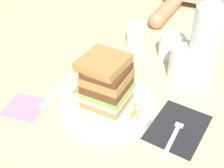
# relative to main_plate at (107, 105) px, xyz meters

# --- Properties ---
(ground_plane) EXTENTS (3.00, 3.00, 0.00)m
(ground_plane) POSITION_rel_main_plate_xyz_m (-0.01, 0.00, -0.01)
(ground_plane) COLOR #C6B289
(main_plate) EXTENTS (0.25, 0.25, 0.02)m
(main_plate) POSITION_rel_main_plate_xyz_m (0.00, 0.00, 0.00)
(main_plate) COLOR white
(main_plate) RESTS_ON ground_plane
(sandwich) EXTENTS (0.12, 0.11, 0.13)m
(sandwich) POSITION_rel_main_plate_xyz_m (-0.00, 0.00, 0.07)
(sandwich) COLOR #A87A42
(sandwich) RESTS_ON main_plate
(carrot_shred_0) EXTENTS (0.02, 0.01, 0.00)m
(carrot_shred_0) POSITION_rel_main_plate_xyz_m (-0.10, -0.00, 0.01)
(carrot_shred_0) COLOR orange
(carrot_shred_0) RESTS_ON main_plate
(carrot_shred_1) EXTENTS (0.02, 0.01, 0.00)m
(carrot_shred_1) POSITION_rel_main_plate_xyz_m (-0.06, 0.01, 0.01)
(carrot_shred_1) COLOR orange
(carrot_shred_1) RESTS_ON main_plate
(carrot_shred_2) EXTENTS (0.02, 0.01, 0.00)m
(carrot_shred_2) POSITION_rel_main_plate_xyz_m (-0.06, 0.01, 0.01)
(carrot_shred_2) COLOR orange
(carrot_shred_2) RESTS_ON main_plate
(carrot_shred_3) EXTENTS (0.02, 0.01, 0.00)m
(carrot_shred_3) POSITION_rel_main_plate_xyz_m (-0.08, 0.02, 0.01)
(carrot_shred_3) COLOR orange
(carrot_shred_3) RESTS_ON main_plate
(carrot_shred_4) EXTENTS (0.02, 0.03, 0.00)m
(carrot_shred_4) POSITION_rel_main_plate_xyz_m (-0.08, -0.01, 0.01)
(carrot_shred_4) COLOR orange
(carrot_shred_4) RESTS_ON main_plate
(carrot_shred_5) EXTENTS (0.01, 0.03, 0.00)m
(carrot_shred_5) POSITION_rel_main_plate_xyz_m (-0.10, 0.01, 0.01)
(carrot_shred_5) COLOR orange
(carrot_shred_5) RESTS_ON main_plate
(carrot_shred_6) EXTENTS (0.03, 0.02, 0.00)m
(carrot_shred_6) POSITION_rel_main_plate_xyz_m (-0.08, 0.02, 0.01)
(carrot_shred_6) COLOR orange
(carrot_shred_6) RESTS_ON main_plate
(carrot_shred_7) EXTENTS (0.01, 0.02, 0.00)m
(carrot_shred_7) POSITION_rel_main_plate_xyz_m (-0.09, 0.00, 0.01)
(carrot_shred_7) COLOR orange
(carrot_shred_7) RESTS_ON main_plate
(carrot_shred_8) EXTENTS (0.01, 0.02, 0.00)m
(carrot_shred_8) POSITION_rel_main_plate_xyz_m (-0.07, 0.02, 0.01)
(carrot_shred_8) COLOR orange
(carrot_shred_8) RESTS_ON main_plate
(carrot_shred_9) EXTENTS (0.02, 0.01, 0.00)m
(carrot_shred_9) POSITION_rel_main_plate_xyz_m (-0.08, -0.01, 0.01)
(carrot_shred_9) COLOR orange
(carrot_shred_9) RESTS_ON main_plate
(carrot_shred_10) EXTENTS (0.02, 0.02, 0.00)m
(carrot_shred_10) POSITION_rel_main_plate_xyz_m (0.08, -0.01, 0.01)
(carrot_shred_10) COLOR orange
(carrot_shred_10) RESTS_ON main_plate
(carrot_shred_11) EXTENTS (0.02, 0.01, 0.00)m
(carrot_shred_11) POSITION_rel_main_plate_xyz_m (0.08, 0.00, 0.01)
(carrot_shred_11) COLOR orange
(carrot_shred_11) RESTS_ON main_plate
(carrot_shred_12) EXTENTS (0.02, 0.03, 0.00)m
(carrot_shred_12) POSITION_rel_main_plate_xyz_m (0.09, -0.01, 0.01)
(carrot_shred_12) COLOR orange
(carrot_shred_12) RESTS_ON main_plate
(carrot_shred_13) EXTENTS (0.01, 0.02, 0.00)m
(carrot_shred_13) POSITION_rel_main_plate_xyz_m (0.08, -0.02, 0.01)
(carrot_shred_13) COLOR orange
(carrot_shred_13) RESTS_ON main_plate
(carrot_shred_14) EXTENTS (0.02, 0.03, 0.00)m
(carrot_shred_14) POSITION_rel_main_plate_xyz_m (0.09, 0.00, 0.01)
(carrot_shred_14) COLOR orange
(carrot_shred_14) RESTS_ON main_plate
(carrot_shred_15) EXTENTS (0.02, 0.01, 0.00)m
(carrot_shred_15) POSITION_rel_main_plate_xyz_m (0.07, -0.01, 0.01)
(carrot_shred_15) COLOR orange
(carrot_shred_15) RESTS_ON main_plate
(carrot_shred_16) EXTENTS (0.03, 0.02, 0.00)m
(carrot_shred_16) POSITION_rel_main_plate_xyz_m (0.07, 0.02, 0.01)
(carrot_shred_16) COLOR orange
(carrot_shred_16) RESTS_ON main_plate
(carrot_shred_17) EXTENTS (0.02, 0.03, 0.00)m
(carrot_shred_17) POSITION_rel_main_plate_xyz_m (0.07, 0.02, 0.01)
(carrot_shred_17) COLOR orange
(carrot_shred_17) RESTS_ON main_plate
(napkin_dark) EXTENTS (0.13, 0.17, 0.00)m
(napkin_dark) POSITION_rel_main_plate_xyz_m (0.19, 0.02, -0.01)
(napkin_dark) COLOR black
(napkin_dark) RESTS_ON ground_plane
(fork) EXTENTS (0.02, 0.17, 0.00)m
(fork) POSITION_rel_main_plate_xyz_m (0.19, -0.00, -0.00)
(fork) COLOR silver
(fork) RESTS_ON napkin_dark
(knife) EXTENTS (0.04, 0.20, 0.00)m
(knife) POSITION_rel_main_plate_xyz_m (-0.16, 0.01, -0.01)
(knife) COLOR silver
(knife) RESTS_ON ground_plane
(juice_glass) EXTENTS (0.07, 0.07, 0.10)m
(juice_glass) POSITION_rel_main_plate_xyz_m (0.13, 0.22, 0.03)
(juice_glass) COLOR white
(juice_glass) RESTS_ON ground_plane
(water_bottle) EXTENTS (0.08, 0.08, 0.29)m
(water_bottle) POSITION_rel_main_plate_xyz_m (0.17, 0.25, 0.12)
(water_bottle) COLOR silver
(water_bottle) RESTS_ON ground_plane
(empty_tumbler_0) EXTENTS (0.07, 0.07, 0.08)m
(empty_tumbler_0) POSITION_rel_main_plate_xyz_m (0.06, 0.31, 0.03)
(empty_tumbler_0) COLOR silver
(empty_tumbler_0) RESTS_ON ground_plane
(empty_tumbler_1) EXTENTS (0.06, 0.06, 0.09)m
(empty_tumbler_1) POSITION_rel_main_plate_xyz_m (-0.06, 0.32, 0.03)
(empty_tumbler_1) COLOR silver
(empty_tumbler_1) RESTS_ON ground_plane
(napkin_pink) EXTENTS (0.11, 0.11, 0.00)m
(napkin_pink) POSITION_rel_main_plate_xyz_m (-0.19, -0.10, -0.01)
(napkin_pink) COLOR pink
(napkin_pink) RESTS_ON ground_plane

